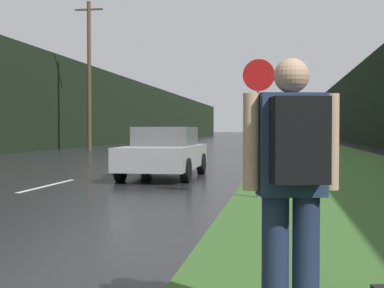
% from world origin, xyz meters
% --- Properties ---
extents(grass_verge, '(6.00, 240.00, 0.02)m').
position_xyz_m(grass_verge, '(7.47, 40.00, 0.01)').
color(grass_verge, '#386028').
rests_on(grass_verge, ground_plane).
extents(lane_stripe_c, '(0.12, 3.00, 0.01)m').
position_xyz_m(lane_stripe_c, '(0.00, 12.62, 0.00)').
color(lane_stripe_c, silver).
rests_on(lane_stripe_c, ground_plane).
extents(lane_stripe_d, '(0.12, 3.00, 0.01)m').
position_xyz_m(lane_stripe_d, '(0.00, 19.62, 0.00)').
color(lane_stripe_d, silver).
rests_on(lane_stripe_d, ground_plane).
extents(lane_stripe_e, '(0.12, 3.00, 0.01)m').
position_xyz_m(lane_stripe_e, '(0.00, 26.62, 0.00)').
color(lane_stripe_e, silver).
rests_on(lane_stripe_e, ground_plane).
extents(lane_stripe_f, '(0.12, 3.00, 0.01)m').
position_xyz_m(lane_stripe_f, '(0.00, 33.62, 0.00)').
color(lane_stripe_f, silver).
rests_on(lane_stripe_f, ground_plane).
extents(treeline_far_side, '(2.00, 140.00, 6.43)m').
position_xyz_m(treeline_far_side, '(-10.47, 50.00, 3.21)').
color(treeline_far_side, black).
rests_on(treeline_far_side, ground_plane).
extents(treeline_near_side, '(2.00, 140.00, 7.36)m').
position_xyz_m(treeline_near_side, '(13.47, 50.00, 3.68)').
color(treeline_near_side, black).
rests_on(treeline_near_side, ground_plane).
extents(utility_pole_far, '(1.80, 0.24, 9.35)m').
position_xyz_m(utility_pole_far, '(-6.50, 32.95, 4.81)').
color(utility_pole_far, '#4C3823').
rests_on(utility_pole_far, ground_plane).
extents(stop_sign, '(0.61, 0.07, 2.66)m').
position_xyz_m(stop_sign, '(4.98, 11.10, 1.59)').
color(stop_sign, slate).
rests_on(stop_sign, ground_plane).
extents(hitchhiker_with_backpack, '(0.60, 0.49, 1.77)m').
position_xyz_m(hitchhiker_with_backpack, '(5.47, 4.21, 1.01)').
color(hitchhiker_with_backpack, '#1E2847').
rests_on(hitchhiker_with_backpack, ground_plane).
extents(car_passing_near, '(1.89, 4.24, 1.39)m').
position_xyz_m(car_passing_near, '(2.23, 15.21, 0.70)').
color(car_passing_near, '#9E9EA3').
rests_on(car_passing_near, ground_plane).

